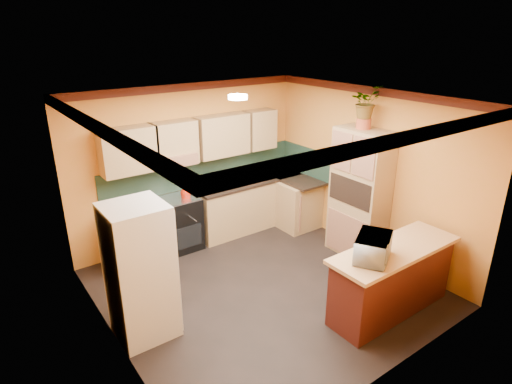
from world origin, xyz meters
TOP-DOWN VIEW (x-y plane):
  - room_shell at (0.02, 0.28)m, footprint 4.24×4.24m
  - base_cabinets_back at (0.24, 1.80)m, footprint 3.65×0.60m
  - countertop_back at (0.24, 1.80)m, footprint 3.65×0.62m
  - stove at (-0.39, 1.80)m, footprint 0.58×0.58m
  - kettle at (-0.29, 1.75)m, footprint 0.18×0.18m
  - sink at (1.01, 1.80)m, footprint 0.48×0.40m
  - base_cabinets_right at (1.80, 1.24)m, footprint 0.60×0.80m
  - countertop_right at (1.80, 1.24)m, footprint 0.62×0.80m
  - fridge at (-1.75, 0.09)m, footprint 0.68×0.66m
  - pantry at (1.85, -0.07)m, footprint 0.48×0.90m
  - fern_pot at (1.85, -0.02)m, footprint 0.22×0.22m
  - fern at (1.85, -0.02)m, footprint 0.46×0.41m
  - breakfast_bar at (1.03, -1.39)m, footprint 1.80×0.55m
  - bar_top at (1.03, -1.39)m, footprint 1.90×0.65m
  - microwave at (0.57, -1.39)m, footprint 0.66×0.60m

SIDE VIEW (x-z plane):
  - base_cabinets_back at x=0.24m, z-range 0.00..0.88m
  - base_cabinets_right at x=1.80m, z-range 0.00..0.88m
  - breakfast_bar at x=1.03m, z-range 0.00..0.88m
  - stove at x=-0.39m, z-range 0.00..0.91m
  - fridge at x=-1.75m, z-range 0.00..1.70m
  - countertop_back at x=0.24m, z-range 0.88..0.92m
  - countertop_right at x=1.80m, z-range 0.88..0.92m
  - bar_top at x=1.03m, z-range 0.88..0.93m
  - sink at x=1.01m, z-range 0.92..0.95m
  - kettle at x=-0.29m, z-range 0.91..1.09m
  - pantry at x=1.85m, z-range 0.00..2.10m
  - microwave at x=0.57m, z-range 0.93..1.23m
  - room_shell at x=0.02m, z-range 0.73..3.45m
  - fern_pot at x=1.85m, z-range 2.10..2.26m
  - fern at x=1.85m, z-range 2.26..2.74m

